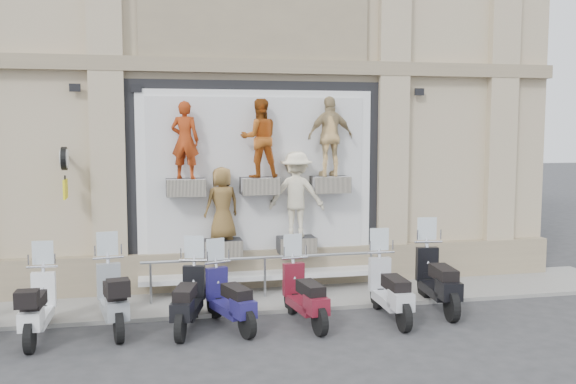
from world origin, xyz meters
name	(u,v)px	position (x,y,z in m)	size (l,w,h in m)	color
ground	(285,330)	(0.00, 0.00, 0.00)	(90.00, 90.00, 0.00)	#2F2F32
sidewalk	(264,297)	(0.00, 2.10, 0.04)	(16.00, 2.20, 0.08)	gray
building	(231,37)	(0.00, 7.00, 6.00)	(14.00, 8.60, 12.00)	tan
shop_vitrine	(265,182)	(0.14, 2.74, 2.40)	(5.60, 1.04, 4.30)	black
guard_rail	(265,278)	(0.00, 2.00, 0.47)	(5.06, 0.10, 0.93)	#9EA0A5
clock_sign_bracket	(65,166)	(-3.90, 2.47, 2.80)	(0.10, 0.80, 1.02)	black
scooter_b	(37,294)	(-4.17, 0.45, 0.78)	(0.56, 1.93, 1.57)	white
scooter_c	(112,284)	(-2.96, 0.68, 0.83)	(0.59, 2.03, 1.65)	gray
scooter_d	(188,286)	(-1.66, 0.43, 0.78)	(0.56, 1.93, 1.57)	black
scooter_e	(230,286)	(-0.93, 0.36, 0.76)	(0.55, 1.87, 1.52)	#1C1854
scooter_f	(305,282)	(0.42, 0.28, 0.78)	(0.56, 1.92, 1.56)	maroon
scooter_g	(390,277)	(2.03, 0.20, 0.81)	(0.58, 1.99, 1.62)	#ADAFB4
scooter_h	(438,266)	(3.17, 0.61, 0.87)	(0.62, 2.13, 1.73)	black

